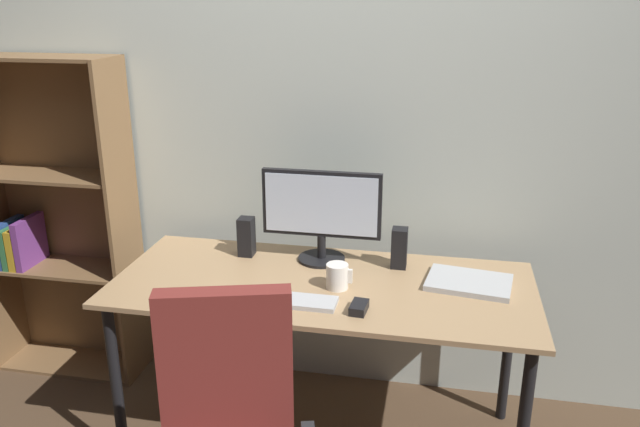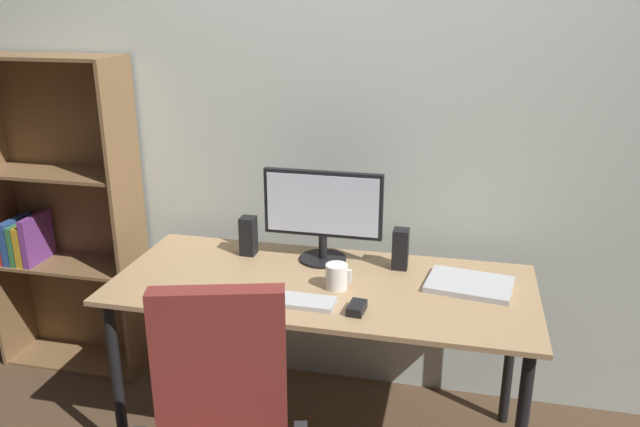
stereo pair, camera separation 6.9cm
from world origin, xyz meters
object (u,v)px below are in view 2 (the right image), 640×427
(keyboard, at_px, (296,301))
(monitor, at_px, (323,210))
(mouse, at_px, (357,308))
(laptop, at_px, (469,284))
(speaker_left, at_px, (248,236))
(bookshelf, at_px, (61,220))
(speaker_right, at_px, (400,249))
(desk, at_px, (322,300))
(coffee_mug, at_px, (337,276))

(keyboard, bearing_deg, monitor, 89.46)
(mouse, distance_m, laptop, 0.49)
(mouse, bearing_deg, speaker_left, 147.42)
(monitor, height_order, bookshelf, bookshelf)
(monitor, bearing_deg, speaker_left, -178.61)
(keyboard, relative_size, speaker_right, 1.71)
(monitor, relative_size, mouse, 5.23)
(laptop, distance_m, bookshelf, 1.99)
(speaker_right, xyz_separation_m, bookshelf, (-1.68, 0.15, -0.06))
(keyboard, bearing_deg, bookshelf, 158.36)
(desk, xyz_separation_m, monitor, (-0.05, 0.22, 0.31))
(speaker_right, bearing_deg, monitor, 178.61)
(desk, relative_size, laptop, 5.17)
(monitor, relative_size, coffee_mug, 4.93)
(monitor, xyz_separation_m, speaker_left, (-0.33, -0.01, -0.14))
(monitor, distance_m, speaker_left, 0.36)
(desk, distance_m, coffee_mug, 0.15)
(monitor, distance_m, mouse, 0.53)
(bookshelf, bearing_deg, speaker_right, -4.96)
(monitor, bearing_deg, coffee_mug, -66.08)
(bookshelf, bearing_deg, coffee_mug, -15.02)
(keyboard, relative_size, laptop, 0.91)
(mouse, relative_size, speaker_right, 0.56)
(desk, relative_size, bookshelf, 1.06)
(keyboard, distance_m, speaker_right, 0.53)
(desk, distance_m, keyboard, 0.22)
(desk, relative_size, mouse, 17.24)
(keyboard, height_order, laptop, laptop)
(monitor, height_order, coffee_mug, monitor)
(mouse, height_order, speaker_right, speaker_right)
(desk, distance_m, monitor, 0.38)
(laptop, height_order, speaker_left, speaker_left)
(mouse, distance_m, bookshelf, 1.68)
(monitor, relative_size, bookshelf, 0.32)
(desk, height_order, bookshelf, bookshelf)
(keyboard, distance_m, laptop, 0.68)
(keyboard, relative_size, bookshelf, 0.19)
(desk, relative_size, coffee_mug, 16.28)
(mouse, bearing_deg, desk, 134.22)
(monitor, height_order, mouse, monitor)
(desk, bearing_deg, speaker_right, 36.43)
(laptop, bearing_deg, speaker_left, -178.97)
(coffee_mug, xyz_separation_m, laptop, (0.50, 0.13, -0.04))
(bookshelf, bearing_deg, desk, -14.22)
(desk, distance_m, mouse, 0.29)
(monitor, bearing_deg, mouse, -62.70)
(laptop, bearing_deg, keyboard, -147.17)
(mouse, relative_size, laptop, 0.30)
(mouse, distance_m, speaker_left, 0.70)
(keyboard, xyz_separation_m, mouse, (0.23, -0.02, 0.01))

